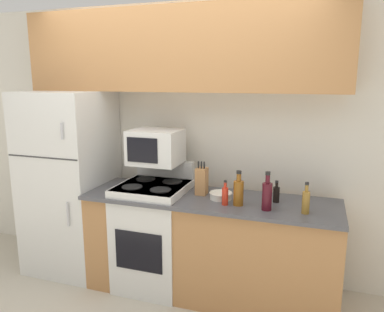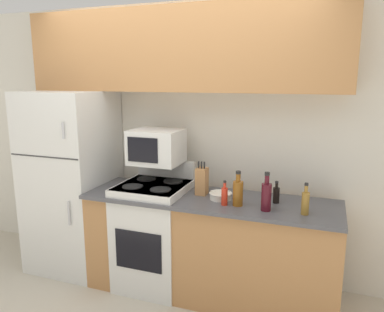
{
  "view_description": "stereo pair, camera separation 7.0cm",
  "coord_description": "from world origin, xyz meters",
  "views": [
    {
      "loc": [
        1.2,
        -2.6,
        1.87
      ],
      "look_at": [
        0.22,
        0.27,
        1.24
      ],
      "focal_mm": 35.0,
      "sensor_mm": 36.0,
      "label": 1
    },
    {
      "loc": [
        1.26,
        -2.58,
        1.87
      ],
      "look_at": [
        0.22,
        0.27,
        1.24
      ],
      "focal_mm": 35.0,
      "sensor_mm": 36.0,
      "label": 2
    }
  ],
  "objects": [
    {
      "name": "upper_cabinets",
      "position": [
        0.0,
        0.56,
        2.11
      ],
      "size": [
        2.88,
        0.34,
        0.71
      ],
      "color": "#B27A47",
      "rests_on": "refrigerator"
    },
    {
      "name": "wall_back",
      "position": [
        0.0,
        0.75,
        1.27
      ],
      "size": [
        8.0,
        0.05,
        2.55
      ],
      "color": "silver",
      "rests_on": "ground_plane"
    },
    {
      "name": "bottle_soy_sauce",
      "position": [
        0.92,
        0.35,
        0.96
      ],
      "size": [
        0.05,
        0.05,
        0.18
      ],
      "color": "black",
      "rests_on": "lower_cabinets"
    },
    {
      "name": "knife_block",
      "position": [
        0.28,
        0.36,
        1.0
      ],
      "size": [
        0.09,
        0.11,
        0.29
      ],
      "color": "#B27A47",
      "rests_on": "lower_cabinets"
    },
    {
      "name": "bowl",
      "position": [
        0.47,
        0.29,
        0.92
      ],
      "size": [
        0.19,
        0.19,
        0.06
      ],
      "color": "silver",
      "rests_on": "lower_cabinets"
    },
    {
      "name": "lower_cabinets",
      "position": [
        0.37,
        0.3,
        0.44
      ],
      "size": [
        2.13,
        0.65,
        0.89
      ],
      "color": "#B27A47",
      "rests_on": "ground_plane"
    },
    {
      "name": "refrigerator",
      "position": [
        -1.07,
        0.36,
        0.88
      ],
      "size": [
        0.75,
        0.74,
        1.75
      ],
      "color": "silver",
      "rests_on": "ground_plane"
    },
    {
      "name": "bottle_vinegar",
      "position": [
        1.15,
        0.16,
        0.98
      ],
      "size": [
        0.06,
        0.06,
        0.24
      ],
      "color": "olive",
      "rests_on": "lower_cabinets"
    },
    {
      "name": "bottle_wine_red",
      "position": [
        0.87,
        0.14,
        1.0
      ],
      "size": [
        0.08,
        0.08,
        0.3
      ],
      "color": "#470F19",
      "rests_on": "lower_cabinets"
    },
    {
      "name": "microwave",
      "position": [
        -0.16,
        0.4,
        1.27
      ],
      "size": [
        0.44,
        0.38,
        0.31
      ],
      "color": "silver",
      "rests_on": "stove"
    },
    {
      "name": "bottle_hot_sauce",
      "position": [
        0.54,
        0.15,
        0.96
      ],
      "size": [
        0.05,
        0.05,
        0.2
      ],
      "color": "red",
      "rests_on": "lower_cabinets"
    },
    {
      "name": "bottle_whiskey",
      "position": [
        0.64,
        0.18,
        1.0
      ],
      "size": [
        0.08,
        0.08,
        0.28
      ],
      "color": "brown",
      "rests_on": "lower_cabinets"
    },
    {
      "name": "ground_plane",
      "position": [
        0.0,
        0.0,
        0.0
      ],
      "size": [
        12.0,
        12.0,
        0.0
      ],
      "primitive_type": "plane",
      "color": "beige"
    },
    {
      "name": "stove",
      "position": [
        -0.15,
        0.29,
        0.49
      ],
      "size": [
        0.59,
        0.63,
        1.11
      ],
      "color": "silver",
      "rests_on": "ground_plane"
    }
  ]
}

